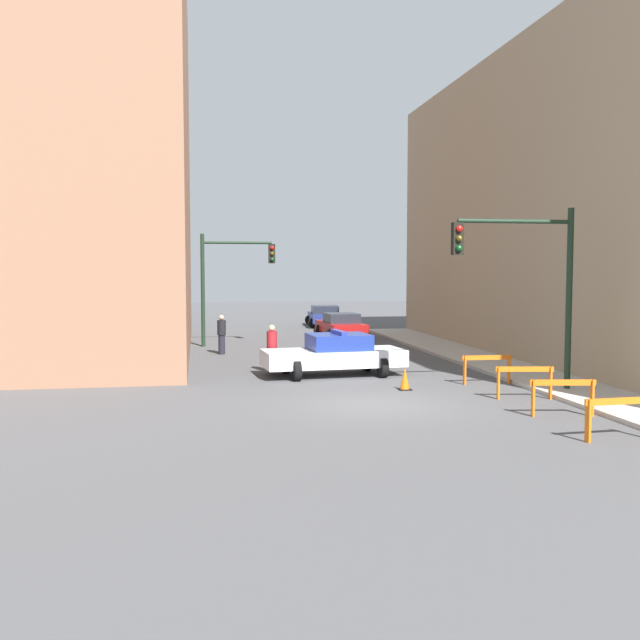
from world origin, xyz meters
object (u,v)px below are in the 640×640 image
Objects in this scene: traffic_light_near at (532,271)px; barrier_mid at (563,391)px; pedestrian_corner at (222,334)px; traffic_cone at (405,379)px; parked_car_near at (341,325)px; barrier_front at (619,411)px; pedestrian_crossing at (272,348)px; barrier_back at (524,377)px; police_car at (335,354)px; parked_car_mid at (325,316)px; barrier_corner at (487,364)px; traffic_light_far at (227,273)px.

traffic_light_near is 4.32m from barrier_mid.
pedestrian_corner is at bearing 118.50° from barrier_mid.
traffic_light_near is at bearing -19.81° from traffic_cone.
parked_car_near is (-2.05, 17.13, -2.86)m from traffic_light_near.
barrier_front is at bearing -69.04° from traffic_cone.
pedestrian_crossing is 1.05× the size of barrier_back.
police_car is 3.02× the size of barrier_front.
pedestrian_corner is 2.53× the size of traffic_cone.
parked_car_near reaches higher than barrier_back.
parked_car_mid is 2.77× the size of barrier_corner.
traffic_cone is (-3.35, 1.21, -3.21)m from traffic_light_near.
traffic_light_near reaches higher than parked_car_mid.
barrier_mid is at bearing -67.09° from traffic_light_far.
barrier_front is (1.30, -22.71, -0.06)m from parked_car_near.
parked_car_mid is 23.07m from barrier_corner.
parked_car_near is at bearing -17.23° from police_car.
traffic_light_far is 21.36m from barrier_front.
police_car is at bearing -72.27° from traffic_light_far.
traffic_light_near reaches higher than pedestrian_corner.
pedestrian_corner is (-1.53, 5.68, 0.00)m from pedestrian_crossing.
barrier_front is (7.64, -16.70, -0.24)m from pedestrian_corner.
traffic_light_far reaches higher than parked_car_mid.
traffic_cone is at bearing 110.96° from barrier_front.
pedestrian_corner reaches higher than barrier_corner.
barrier_front is at bearing -69.89° from traffic_light_far.
police_car is 2.92× the size of pedestrian_crossing.
traffic_light_near is 3.28× the size of barrier_back.
pedestrian_crossing is at bearing -100.86° from parked_car_mid.
barrier_mid is at bearing -89.05° from parked_car_near.
barrier_corner is at bearing 105.87° from traffic_light_near.
pedestrian_corner reaches higher than barrier_mid.
traffic_light_near is 3.48m from barrier_corner.
barrier_corner is (-0.52, 1.83, -2.91)m from traffic_light_near.
traffic_light_far reaches higher than barrier_mid.
barrier_mid is at bearing -92.72° from pedestrian_corner.
parked_car_near is at bearing 95.73° from barrier_corner.
traffic_cone is (-1.83, -23.67, -0.36)m from parked_car_mid.
traffic_light_far reaches higher than barrier_front.
parked_car_near is 2.76× the size of barrier_mid.
barrier_front reaches higher than traffic_cone.
traffic_light_near is 1.07× the size of police_car.
barrier_back is at bearing -88.12° from parked_car_near.
parked_car_mid is at bearing 93.51° from traffic_light_near.
barrier_back is (6.33, -6.22, -0.24)m from pedestrian_crossing.
parked_car_mid is 23.75m from traffic_cone.
parked_car_mid is at bearing 92.50° from barrier_corner.
traffic_light_far is 19.11m from barrier_mid.
pedestrian_crossing reaches higher than traffic_cone.
barrier_back is (1.52, -17.91, -0.06)m from parked_car_near.
barrier_corner is (0.23, 7.42, 0.00)m from barrier_front.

